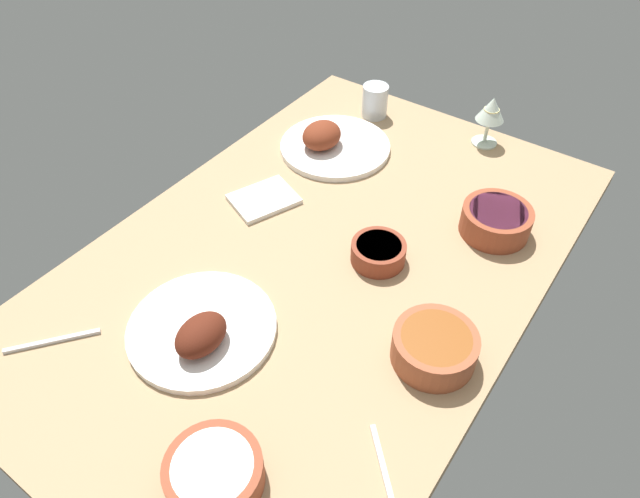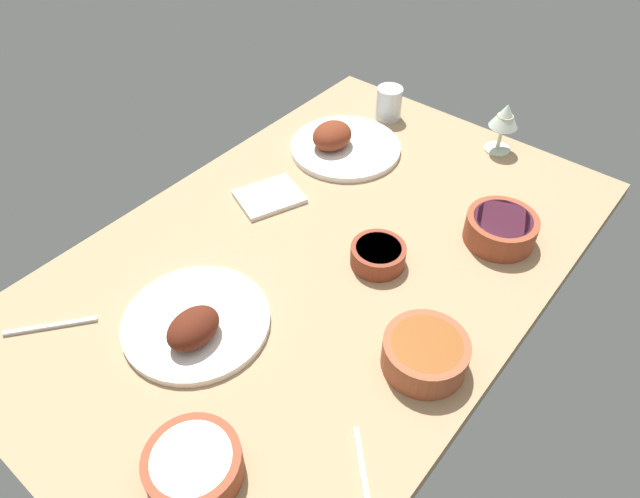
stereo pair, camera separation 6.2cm
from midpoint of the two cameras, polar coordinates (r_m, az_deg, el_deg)
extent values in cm
cube|color=tan|center=(130.44, -1.37, -1.29)|extent=(140.00, 90.00, 4.00)
cylinder|color=white|center=(117.41, -13.04, -7.67)|extent=(29.27, 29.27, 1.60)
ellipsoid|color=#511E11|center=(111.71, -13.24, -8.28)|extent=(11.11, 8.02, 6.38)
cylinder|color=white|center=(160.30, 0.37, 10.02)|extent=(29.93, 29.93, 1.60)
ellipsoid|color=maroon|center=(157.70, -0.98, 11.11)|extent=(11.51, 9.74, 6.89)
cylinder|color=brown|center=(126.68, 4.36, -0.37)|extent=(12.06, 12.06, 4.70)
cylinder|color=#9E3314|center=(125.39, 4.41, 0.23)|extent=(9.89, 9.89, 1.00)
cylinder|color=#A35133|center=(110.24, 9.59, -9.59)|extent=(15.97, 15.97, 6.41)
cylinder|color=brown|center=(108.09, 9.76, -8.74)|extent=(13.10, 13.10, 1.00)
cylinder|color=brown|center=(99.19, -12.28, -20.83)|extent=(15.73, 15.73, 5.46)
cylinder|color=white|center=(97.20, -12.49, -20.28)|extent=(12.90, 12.90, 1.00)
cylinder|color=brown|center=(137.69, 15.69, 2.66)|extent=(15.97, 15.97, 6.48)
cylinder|color=#4C192D|center=(135.95, 15.91, 3.52)|extent=(13.10, 13.10, 1.00)
cylinder|color=silver|center=(168.49, 14.82, 10.11)|extent=(7.00, 7.00, 0.50)
cylinder|color=silver|center=(166.49, 15.06, 11.17)|extent=(1.00, 1.00, 7.00)
cone|color=silver|center=(163.06, 15.50, 13.15)|extent=(7.60, 7.60, 6.50)
cylinder|color=beige|center=(163.78, 15.40, 12.72)|extent=(4.18, 4.18, 2.80)
cylinder|color=silver|center=(173.48, 4.37, 14.32)|extent=(7.42, 7.42, 9.39)
cube|color=white|center=(143.64, -6.80, 4.88)|extent=(18.58, 16.81, 1.20)
cube|color=silver|center=(125.71, -26.17, -8.18)|extent=(14.61, 11.83, 0.80)
cube|color=silver|center=(99.75, 4.59, -21.59)|extent=(13.60, 13.64, 0.80)
camera|label=1|loc=(0.03, -91.40, -1.37)|focal=32.49mm
camera|label=2|loc=(0.03, 88.60, 1.37)|focal=32.49mm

